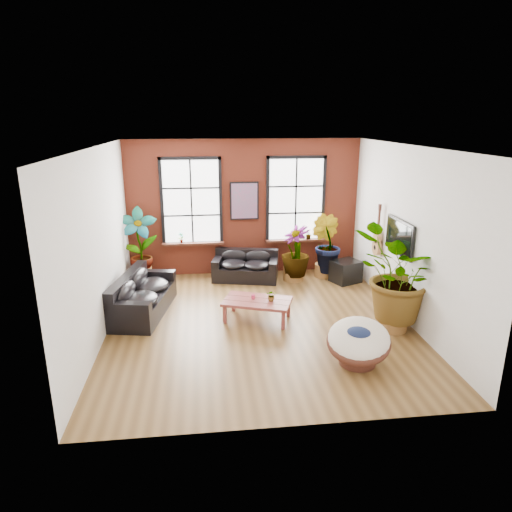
# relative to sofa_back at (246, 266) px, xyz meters

# --- Properties ---
(room) EXTENTS (6.04, 6.54, 3.54)m
(room) POSITION_rel_sofa_back_xyz_m (0.02, -2.53, 1.41)
(room) COLOR brown
(room) RESTS_ON ground
(sofa_back) EXTENTS (1.76, 1.13, 0.75)m
(sofa_back) POSITION_rel_sofa_back_xyz_m (0.00, 0.00, 0.00)
(sofa_back) COLOR black
(sofa_back) RESTS_ON ground
(sofa_left) EXTENTS (1.27, 2.25, 0.84)m
(sofa_left) POSITION_rel_sofa_back_xyz_m (-2.41, -1.86, 0.04)
(sofa_left) COLOR black
(sofa_left) RESTS_ON ground
(coffee_table) EXTENTS (1.54, 1.20, 0.52)m
(coffee_table) POSITION_rel_sofa_back_xyz_m (0.00, -2.49, 0.05)
(coffee_table) COLOR maroon
(coffee_table) RESTS_ON ground
(papasan_chair) EXTENTS (1.41, 1.41, 0.80)m
(papasan_chair) POSITION_rel_sofa_back_xyz_m (1.48, -4.43, 0.07)
(papasan_chair) COLOR #572B1F
(papasan_chair) RESTS_ON ground
(poster) EXTENTS (0.74, 0.06, 0.98)m
(poster) POSITION_rel_sofa_back_xyz_m (0.02, 0.51, 1.61)
(poster) COLOR black
(poster) RESTS_ON room
(tv_wall_unit) EXTENTS (0.13, 1.86, 1.20)m
(tv_wall_unit) POSITION_rel_sofa_back_xyz_m (2.96, -2.08, 1.20)
(tv_wall_unit) COLOR black
(tv_wall_unit) RESTS_ON room
(media_box) EXTENTS (0.83, 0.77, 0.55)m
(media_box) POSITION_rel_sofa_back_xyz_m (2.50, -0.50, -0.06)
(media_box) COLOR black
(media_box) RESTS_ON ground
(pot_back_left) EXTENTS (0.70, 0.70, 0.41)m
(pot_back_left) POSITION_rel_sofa_back_xyz_m (-2.65, 0.06, -0.14)
(pot_back_left) COLOR brown
(pot_back_left) RESTS_ON ground
(pot_back_right) EXTENTS (0.60, 0.60, 0.34)m
(pot_back_right) POSITION_rel_sofa_back_xyz_m (2.05, -0.03, -0.17)
(pot_back_right) COLOR brown
(pot_back_right) RESTS_ON ground
(pot_right_wall) EXTENTS (0.71, 0.71, 0.41)m
(pot_right_wall) POSITION_rel_sofa_back_xyz_m (2.60, -3.25, -0.14)
(pot_right_wall) COLOR brown
(pot_right_wall) RESTS_ON ground
(pot_mid) EXTENTS (0.52, 0.52, 0.37)m
(pot_mid) POSITION_rel_sofa_back_xyz_m (1.20, -0.22, -0.15)
(pot_mid) COLOR brown
(pot_mid) RESTS_ON ground
(floor_plant_back_left) EXTENTS (1.02, 0.77, 1.76)m
(floor_plant_back_left) POSITION_rel_sofa_back_xyz_m (-2.64, 0.05, 0.69)
(floor_plant_back_left) COLOR #0E3718
(floor_plant_back_left) RESTS_ON ground
(floor_plant_back_right) EXTENTS (0.99, 1.04, 1.48)m
(floor_plant_back_right) POSITION_rel_sofa_back_xyz_m (2.07, -0.05, 0.55)
(floor_plant_back_right) COLOR #0E3718
(floor_plant_back_right) RESTS_ON ground
(floor_plant_right_wall) EXTENTS (2.23, 2.20, 1.88)m
(floor_plant_right_wall) POSITION_rel_sofa_back_xyz_m (2.64, -3.24, 0.76)
(floor_plant_right_wall) COLOR #0E3718
(floor_plant_right_wall) RESTS_ON ground
(floor_plant_mid) EXTENTS (0.95, 0.95, 1.29)m
(floor_plant_mid) POSITION_rel_sofa_back_xyz_m (1.24, -0.26, 0.45)
(floor_plant_mid) COLOR #0E3718
(floor_plant_mid) RESTS_ON ground
(table_plant) EXTENTS (0.24, 0.22, 0.24)m
(table_plant) POSITION_rel_sofa_back_xyz_m (0.29, -2.57, 0.21)
(table_plant) COLOR #0E3718
(table_plant) RESTS_ON coffee_table
(sill_plant_left) EXTENTS (0.17, 0.17, 0.27)m
(sill_plant_left) POSITION_rel_sofa_back_xyz_m (-1.63, 0.46, 0.70)
(sill_plant_left) COLOR #0E3718
(sill_plant_left) RESTS_ON room
(sill_plant_right) EXTENTS (0.19, 0.19, 0.27)m
(sill_plant_right) POSITION_rel_sofa_back_xyz_m (1.72, 0.46, 0.70)
(sill_plant_right) COLOR #0E3718
(sill_plant_right) RESTS_ON room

